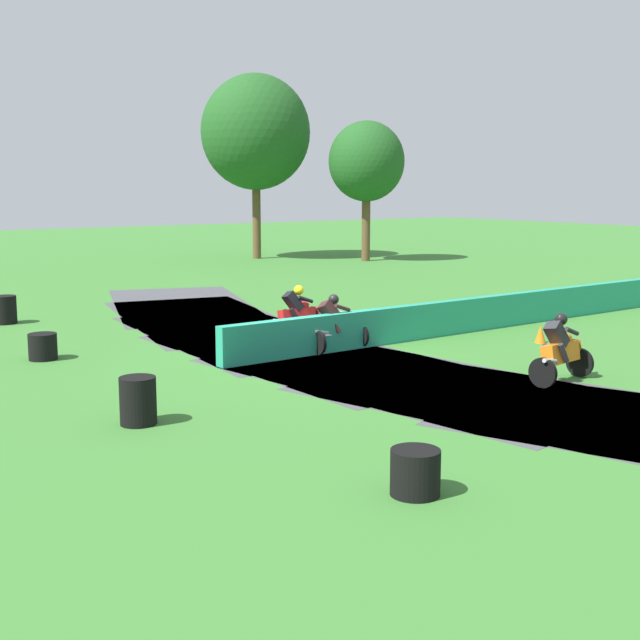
# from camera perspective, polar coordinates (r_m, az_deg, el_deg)

# --- Properties ---
(ground_plane) EXTENTS (120.00, 120.00, 0.00)m
(ground_plane) POSITION_cam_1_polar(r_m,az_deg,el_deg) (19.81, -1.00, -2.38)
(ground_plane) COLOR #38752D
(track_asphalt) EXTENTS (8.24, 28.58, 0.01)m
(track_asphalt) POSITION_cam_1_polar(r_m,az_deg,el_deg) (20.25, 0.73, -2.11)
(track_asphalt) COLOR #47474C
(track_asphalt) RESTS_ON ground
(safety_barrier) EXTENTS (16.08, 0.93, 0.90)m
(safety_barrier) POSITION_cam_1_polar(r_m,az_deg,el_deg) (23.50, 10.46, 0.40)
(safety_barrier) COLOR #239375
(safety_barrier) RESTS_ON ground
(motorcycle_lead_red) EXTENTS (1.68, 0.74, 1.43)m
(motorcycle_lead_red) POSITION_cam_1_polar(r_m,az_deg,el_deg) (21.84, -1.40, 0.44)
(motorcycle_lead_red) COLOR black
(motorcycle_lead_red) RESTS_ON ground
(motorcycle_chase_white) EXTENTS (1.67, 0.97, 1.42)m
(motorcycle_chase_white) POSITION_cam_1_polar(r_m,az_deg,el_deg) (20.38, 1.17, -0.26)
(motorcycle_chase_white) COLOR black
(motorcycle_chase_white) RESTS_ON ground
(motorcycle_trailing_orange) EXTENTS (1.67, 0.91, 1.42)m
(motorcycle_trailing_orange) POSITION_cam_1_polar(r_m,az_deg,el_deg) (17.80, 15.93, -1.88)
(motorcycle_trailing_orange) COLOR black
(motorcycle_trailing_orange) RESTS_ON ground
(tire_stack_near) EXTENTS (0.67, 0.67, 0.80)m
(tire_stack_near) POSITION_cam_1_polar(r_m,az_deg,el_deg) (25.83, -20.40, 0.65)
(tire_stack_near) COLOR black
(tire_stack_near) RESTS_ON ground
(tire_stack_mid_a) EXTENTS (0.64, 0.64, 0.60)m
(tire_stack_mid_a) POSITION_cam_1_polar(r_m,az_deg,el_deg) (20.27, -18.09, -1.71)
(tire_stack_mid_a) COLOR black
(tire_stack_mid_a) RESTS_ON ground
(tire_stack_mid_b) EXTENTS (0.61, 0.61, 0.80)m
(tire_stack_mid_b) POSITION_cam_1_polar(r_m,az_deg,el_deg) (14.44, -12.10, -5.31)
(tire_stack_mid_b) COLOR black
(tire_stack_mid_b) RESTS_ON ground
(tire_stack_far) EXTENTS (0.65, 0.65, 0.60)m
(tire_stack_far) POSITION_cam_1_polar(r_m,az_deg,el_deg) (11.10, 6.40, -10.11)
(tire_stack_far) COLOR black
(tire_stack_far) RESTS_ON ground
(traffic_cone) EXTENTS (0.28, 0.28, 0.44)m
(traffic_cone) POSITION_cam_1_polar(r_m,az_deg,el_deg) (22.02, 14.56, -0.92)
(traffic_cone) COLOR orange
(traffic_cone) RESTS_ON ground
(tree_far_right) EXTENTS (5.72, 5.72, 9.63)m
(tree_far_right) POSITION_cam_1_polar(r_m,az_deg,el_deg) (45.67, -4.34, 12.43)
(tree_far_right) COLOR brown
(tree_far_right) RESTS_ON ground
(tree_behind_barrier) EXTENTS (3.88, 3.88, 7.13)m
(tree_behind_barrier) POSITION_cam_1_polar(r_m,az_deg,el_deg) (44.13, 3.14, 10.54)
(tree_behind_barrier) COLOR brown
(tree_behind_barrier) RESTS_ON ground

